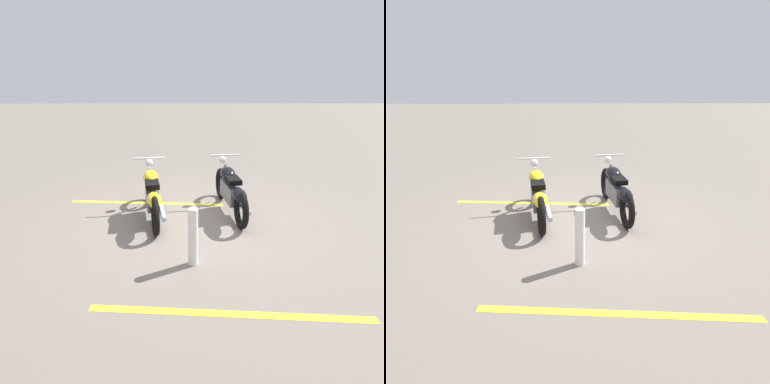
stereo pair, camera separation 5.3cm
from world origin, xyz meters
The scene contains 6 objects.
ground_plane centered at (0.00, 0.00, 0.00)m, with size 60.00×60.00×0.00m, color slate.
motorcycle_bright_foreground centered at (-0.04, -0.73, 0.46)m, with size 2.22×0.71×1.04m.
motorcycle_dark_foreground centered at (-0.30, 0.75, 0.46)m, with size 2.22×0.67×1.04m.
bollard_post centered at (1.63, 0.01, 0.42)m, with size 0.14×0.14×0.83m, color white.
parking_stripe_near centered at (-0.84, -0.94, 0.00)m, with size 3.20×0.12×0.01m, color yellow.
parking_stripe_mid centered at (2.72, 0.41, 0.00)m, with size 3.20×0.12×0.01m, color yellow.
Camera 2 is at (5.89, -0.09, 2.50)m, focal length 31.93 mm.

